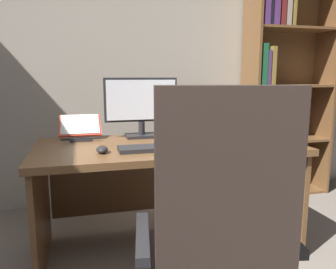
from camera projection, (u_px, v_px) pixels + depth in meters
wall_back at (137, 61)px, 3.00m from camera, size 4.60×0.12×2.52m
desk at (164, 169)px, 2.22m from camera, size 1.62×0.79×0.71m
bookshelf at (278, 89)px, 3.13m from camera, size 0.82×0.33×2.08m
office_chair at (217, 256)px, 1.25m from camera, size 0.67×0.60×1.10m
monitor at (141, 107)px, 2.31m from camera, size 0.51×0.16×0.41m
laptop at (208, 127)px, 2.47m from camera, size 0.35×0.32×0.25m
keyboard at (155, 148)px, 1.93m from camera, size 0.42×0.15×0.02m
computer_mouse at (102, 149)px, 1.85m from camera, size 0.06×0.10×0.04m
reading_stand_with_book at (80, 127)px, 2.29m from camera, size 0.28×0.28×0.15m
open_binder at (250, 145)px, 2.02m from camera, size 0.44×0.35×0.02m
notepad at (194, 140)px, 2.20m from camera, size 0.15×0.21×0.01m
pen at (197, 139)px, 2.20m from camera, size 0.14×0.04×0.01m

